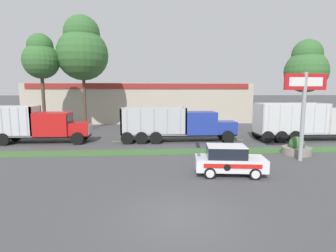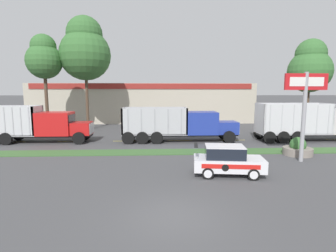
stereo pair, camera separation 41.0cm
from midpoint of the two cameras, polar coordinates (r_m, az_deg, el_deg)
ground_plane at (r=10.88m, az=2.13°, el=-19.11°), size 600.00×600.00×0.00m
grass_verge at (r=21.16m, az=-0.28°, el=-5.68°), size 120.00×1.96×0.06m
centre_line_2 at (r=29.39m, az=-30.30°, el=-3.01°), size 2.40×0.14×0.01m
centre_line_3 at (r=27.30m, az=-20.20°, el=-3.18°), size 2.40×0.14×0.01m
centre_line_4 at (r=26.17m, az=-8.85°, el=-3.25°), size 2.40×0.14×0.01m
centre_line_5 at (r=26.14m, az=3.02°, el=-3.18°), size 2.40×0.14×0.01m
centre_line_6 at (r=27.19m, az=14.44°, el=-2.99°), size 2.40×0.14×0.01m
centre_line_7 at (r=29.23m, az=24.63°, el=-2.72°), size 2.40×0.14×0.01m
dump_truck_lead at (r=27.64m, az=-25.39°, el=0.01°), size 10.78×2.57×3.54m
dump_truck_mid at (r=30.29m, az=31.44°, el=0.43°), size 11.71×2.70×3.72m
dump_truck_trail at (r=25.62m, az=4.83°, el=0.09°), size 11.20×2.60×3.32m
rally_car at (r=15.84m, az=13.50°, el=-7.25°), size 4.21×2.28×1.78m
store_sign_post at (r=20.27m, az=28.18°, el=5.27°), size 2.95×0.28×6.17m
stone_planter at (r=22.70m, az=26.87°, el=-4.43°), size 2.17×2.17×1.39m
store_building_backdrop at (r=45.01m, az=-4.94°, el=5.21°), size 34.29×12.10×6.06m
tree_behind_left at (r=34.54m, az=-25.07°, el=13.27°), size 4.10×4.10×11.44m
tree_behind_centre at (r=34.58m, az=-17.27°, el=15.56°), size 6.15×6.15×13.88m
tree_behind_right at (r=37.32m, az=28.79°, el=11.18°), size 5.18×5.18×11.19m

